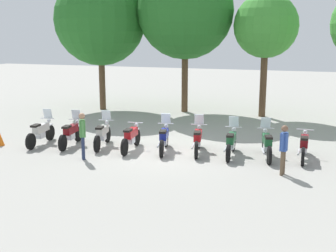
{
  "coord_description": "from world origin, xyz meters",
  "views": [
    {
      "loc": [
        5.3,
        -14.81,
        4.36
      ],
      "look_at": [
        0.0,
        0.5,
        0.9
      ],
      "focal_mm": 45.84,
      "sensor_mm": 36.0,
      "label": 1
    }
  ],
  "objects_px": {
    "person_1": "(83,132)",
    "tree_1": "(185,11)",
    "motorcycle_1": "(71,133)",
    "motorcycle_4": "(164,138)",
    "traffic_cone": "(0,139)",
    "tree_2": "(266,26)",
    "motorcycle_7": "(267,144)",
    "tree_0": "(100,20)",
    "motorcycle_6": "(231,142)",
    "person_0": "(284,146)",
    "motorcycle_0": "(41,132)",
    "motorcycle_5": "(198,139)",
    "motorcycle_2": "(103,134)",
    "motorcycle_3": "(131,137)",
    "motorcycle_8": "(304,146)"
  },
  "relations": [
    {
      "from": "person_1",
      "to": "tree_1",
      "type": "relative_size",
      "value": 0.2
    },
    {
      "from": "motorcycle_1",
      "to": "motorcycle_4",
      "type": "relative_size",
      "value": 1.01
    },
    {
      "from": "motorcycle_4",
      "to": "traffic_cone",
      "type": "distance_m",
      "value": 6.64
    },
    {
      "from": "tree_2",
      "to": "motorcycle_7",
      "type": "bearing_deg",
      "value": -81.9
    },
    {
      "from": "tree_0",
      "to": "person_1",
      "type": "bearing_deg",
      "value": -66.21
    },
    {
      "from": "tree_1",
      "to": "motorcycle_6",
      "type": "bearing_deg",
      "value": -62.57
    },
    {
      "from": "motorcycle_7",
      "to": "person_0",
      "type": "bearing_deg",
      "value": -171.59
    },
    {
      "from": "motorcycle_7",
      "to": "person_0",
      "type": "height_order",
      "value": "person_0"
    },
    {
      "from": "motorcycle_1",
      "to": "person_1",
      "type": "xyz_separation_m",
      "value": [
        1.42,
        -1.5,
        0.46
      ]
    },
    {
      "from": "motorcycle_0",
      "to": "motorcycle_1",
      "type": "distance_m",
      "value": 1.28
    },
    {
      "from": "person_1",
      "to": "tree_0",
      "type": "distance_m",
      "value": 11.33
    },
    {
      "from": "motorcycle_5",
      "to": "motorcycle_6",
      "type": "height_order",
      "value": "same"
    },
    {
      "from": "motorcycle_2",
      "to": "person_1",
      "type": "height_order",
      "value": "person_1"
    },
    {
      "from": "motorcycle_3",
      "to": "person_1",
      "type": "height_order",
      "value": "person_1"
    },
    {
      "from": "motorcycle_3",
      "to": "motorcycle_5",
      "type": "bearing_deg",
      "value": -85.39
    },
    {
      "from": "person_1",
      "to": "motorcycle_1",
      "type": "bearing_deg",
      "value": -81.53
    },
    {
      "from": "motorcycle_3",
      "to": "motorcycle_4",
      "type": "distance_m",
      "value": 1.28
    },
    {
      "from": "motorcycle_2",
      "to": "motorcycle_6",
      "type": "height_order",
      "value": "same"
    },
    {
      "from": "motorcycle_2",
      "to": "traffic_cone",
      "type": "relative_size",
      "value": 3.93
    },
    {
      "from": "motorcycle_4",
      "to": "tree_2",
      "type": "height_order",
      "value": "tree_2"
    },
    {
      "from": "person_1",
      "to": "tree_2",
      "type": "bearing_deg",
      "value": -150.59
    },
    {
      "from": "motorcycle_0",
      "to": "motorcycle_6",
      "type": "distance_m",
      "value": 7.63
    },
    {
      "from": "motorcycle_4",
      "to": "tree_1",
      "type": "relative_size",
      "value": 0.26
    },
    {
      "from": "motorcycle_0",
      "to": "traffic_cone",
      "type": "xyz_separation_m",
      "value": [
        -1.45,
        -0.7,
        -0.24
      ]
    },
    {
      "from": "tree_0",
      "to": "tree_1",
      "type": "bearing_deg",
      "value": 9.68
    },
    {
      "from": "motorcycle_1",
      "to": "tree_1",
      "type": "bearing_deg",
      "value": -21.26
    },
    {
      "from": "motorcycle_8",
      "to": "tree_2",
      "type": "relative_size",
      "value": 0.34
    },
    {
      "from": "motorcycle_1",
      "to": "motorcycle_3",
      "type": "xyz_separation_m",
      "value": [
        2.53,
        0.19,
        -0.01
      ]
    },
    {
      "from": "motorcycle_0",
      "to": "traffic_cone",
      "type": "height_order",
      "value": "motorcycle_0"
    },
    {
      "from": "motorcycle_4",
      "to": "motorcycle_5",
      "type": "relative_size",
      "value": 1.0
    },
    {
      "from": "motorcycle_3",
      "to": "traffic_cone",
      "type": "height_order",
      "value": "motorcycle_3"
    },
    {
      "from": "motorcycle_3",
      "to": "tree_2",
      "type": "xyz_separation_m",
      "value": [
        3.89,
        8.72,
        4.28
      ]
    },
    {
      "from": "motorcycle_0",
      "to": "tree_0",
      "type": "xyz_separation_m",
      "value": [
        -1.56,
        8.32,
        4.67
      ]
    },
    {
      "from": "tree_2",
      "to": "motorcycle_2",
      "type": "bearing_deg",
      "value": -120.9
    },
    {
      "from": "tree_0",
      "to": "motorcycle_8",
      "type": "bearing_deg",
      "value": -31.21
    },
    {
      "from": "motorcycle_1",
      "to": "person_1",
      "type": "relative_size",
      "value": 1.3
    },
    {
      "from": "tree_1",
      "to": "tree_2",
      "type": "height_order",
      "value": "tree_1"
    },
    {
      "from": "motorcycle_6",
      "to": "tree_1",
      "type": "distance_m",
      "value": 10.67
    },
    {
      "from": "motorcycle_2",
      "to": "motorcycle_7",
      "type": "bearing_deg",
      "value": -97.27
    },
    {
      "from": "motorcycle_7",
      "to": "tree_0",
      "type": "distance_m",
      "value": 13.53
    },
    {
      "from": "motorcycle_5",
      "to": "person_1",
      "type": "bearing_deg",
      "value": 109.39
    },
    {
      "from": "motorcycle_4",
      "to": "person_0",
      "type": "bearing_deg",
      "value": -120.45
    },
    {
      "from": "motorcycle_5",
      "to": "person_1",
      "type": "distance_m",
      "value": 4.25
    },
    {
      "from": "motorcycle_0",
      "to": "motorcycle_5",
      "type": "height_order",
      "value": "same"
    },
    {
      "from": "motorcycle_2",
      "to": "motorcycle_7",
      "type": "distance_m",
      "value": 6.34
    },
    {
      "from": "motorcycle_3",
      "to": "motorcycle_7",
      "type": "xyz_separation_m",
      "value": [
        5.04,
        0.63,
        0.01
      ]
    },
    {
      "from": "motorcycle_5",
      "to": "motorcycle_0",
      "type": "bearing_deg",
      "value": 86.41
    },
    {
      "from": "person_0",
      "to": "traffic_cone",
      "type": "relative_size",
      "value": 2.92
    },
    {
      "from": "motorcycle_3",
      "to": "person_1",
      "type": "bearing_deg",
      "value": 140.64
    },
    {
      "from": "tree_2",
      "to": "traffic_cone",
      "type": "distance_m",
      "value": 14.14
    }
  ]
}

